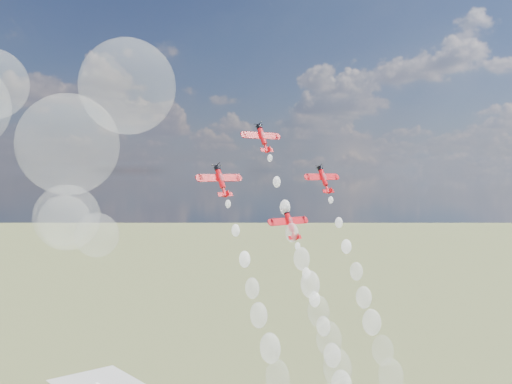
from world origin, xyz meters
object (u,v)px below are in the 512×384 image
Objects in this scene: plane_left at (221,180)px; plane_slot at (290,224)px; plane_right at (324,179)px; plane_lead at (263,138)px.

plane_slot is at bearing -17.12° from plane_left.
plane_lead is at bearing 162.88° from plane_right.
plane_left is 32.01m from plane_right.
plane_lead is 19.54m from plane_right.
plane_left reaches higher than plane_slot.
plane_right is at bearing 0.00° from plane_left.
plane_lead is 1.00× the size of plane_right.
plane_left and plane_right have the same top height.
plane_lead reaches higher than plane_right.
plane_left is (-16.01, -4.93, -10.06)m from plane_lead.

